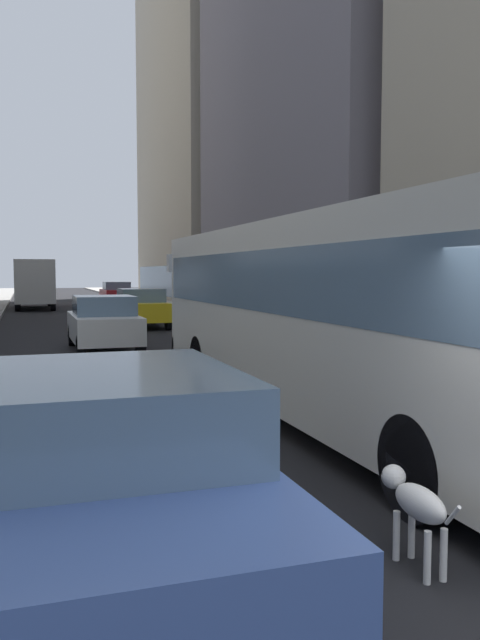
# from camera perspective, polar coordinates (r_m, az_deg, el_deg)

# --- Properties ---
(ground_plane) EXTENTS (120.00, 120.00, 0.00)m
(ground_plane) POSITION_cam_1_polar(r_m,az_deg,el_deg) (38.49, -13.34, 0.69)
(ground_plane) COLOR black
(sidewalk_right) EXTENTS (2.40, 110.00, 0.15)m
(sidewalk_right) POSITION_cam_1_polar(r_m,az_deg,el_deg) (39.39, -5.06, 0.97)
(sidewalk_right) COLOR #9E9991
(sidewalk_right) RESTS_ON ground
(building_right_mid) EXTENTS (9.35, 19.66, 28.53)m
(building_right_mid) POSITION_cam_1_polar(r_m,az_deg,el_deg) (35.62, 8.92, 23.79)
(building_right_mid) COLOR slate
(building_right_mid) RESTS_ON ground
(building_right_far) EXTENTS (9.54, 21.24, 32.72)m
(building_right_far) POSITION_cam_1_polar(r_m,az_deg,el_deg) (56.37, -2.19, 18.66)
(building_right_far) COLOR #B2A893
(building_right_far) RESTS_ON ground
(transit_bus) EXTENTS (2.78, 11.53, 3.05)m
(transit_bus) POSITION_cam_1_polar(r_m,az_deg,el_deg) (10.27, 7.93, 1.29)
(transit_bus) COLOR silver
(transit_bus) RESTS_ON ground
(car_red_coupe) EXTENTS (1.88, 4.44, 1.62)m
(car_red_coupe) POSITION_cam_1_polar(r_m,az_deg,el_deg) (46.91, -10.83, 2.35)
(car_red_coupe) COLOR red
(car_red_coupe) RESTS_ON ground
(car_white_van) EXTENTS (1.79, 4.20, 1.62)m
(car_white_van) POSITION_cam_1_polar(r_m,az_deg,el_deg) (19.25, -11.91, -0.26)
(car_white_van) COLOR silver
(car_white_van) RESTS_ON ground
(car_blue_hatchback) EXTENTS (1.86, 4.63, 1.62)m
(car_blue_hatchback) POSITION_cam_1_polar(r_m,az_deg,el_deg) (4.94, -11.52, -13.19)
(car_blue_hatchback) COLOR #4C6BB7
(car_blue_hatchback) RESTS_ON ground
(car_yellow_taxi) EXTENTS (1.90, 4.18, 1.62)m
(car_yellow_taxi) POSITION_cam_1_polar(r_m,az_deg,el_deg) (27.29, -8.75, 1.08)
(car_yellow_taxi) COLOR yellow
(car_yellow_taxi) RESTS_ON ground
(box_truck) EXTENTS (2.30, 7.50, 3.05)m
(box_truck) POSITION_cam_1_polar(r_m,az_deg,el_deg) (42.76, -17.66, 3.18)
(box_truck) COLOR #A51919
(box_truck) RESTS_ON ground
(dalmatian_dog) EXTENTS (0.22, 0.96, 0.72)m
(dalmatian_dog) POSITION_cam_1_polar(r_m,az_deg,el_deg) (5.39, 15.15, -15.23)
(dalmatian_dog) COLOR white
(dalmatian_dog) RESTS_ON ground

